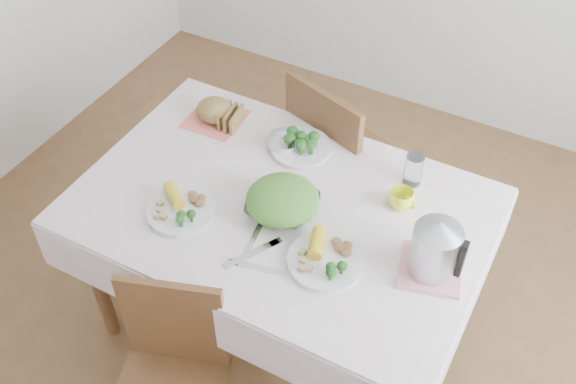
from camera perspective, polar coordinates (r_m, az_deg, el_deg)
The scene contains 18 objects.
floor at distance 3.08m, azimuth -0.51°, elevation -10.97°, with size 3.60×3.60×0.00m, color brown.
dining_table at distance 2.77m, azimuth -0.56°, elevation -6.63°, with size 1.40×0.90×0.75m, color brown.
tablecloth at distance 2.48m, azimuth -0.62°, elevation -1.18°, with size 1.50×1.00×0.01m, color white.
chair_far at distance 3.10m, azimuth 5.25°, elevation 2.62°, with size 0.43×0.43×0.95m, color brown.
salad_bowl at distance 2.43m, azimuth -0.46°, elevation -1.25°, with size 0.25×0.25×0.06m, color white.
dinner_plate_left at distance 2.47m, azimuth -9.02°, elevation -1.60°, with size 0.25×0.25×0.02m, color white.
dinner_plate_right at distance 2.29m, azimuth 3.24°, elevation -5.85°, with size 0.27×0.27×0.02m, color white.
broccoli_plate at distance 2.69m, azimuth 1.10°, elevation 3.75°, with size 0.25×0.25×0.02m, color beige.
napkin at distance 2.86m, azimuth -6.17°, elevation 6.17°, with size 0.22×0.22×0.00m, color #FC7461.
bread_loaf at distance 2.83m, azimuth -6.26°, elevation 7.05°, with size 0.15×0.15×0.09m, color olive.
fruit_bowl at distance 2.70m, azimuth -0.39°, elevation 4.23°, with size 0.15×0.15×0.05m, color white.
yellow_mug at distance 2.48m, azimuth 9.56°, elevation -0.58°, with size 0.09×0.09×0.07m, color #F7FF28.
glass_tumbler at distance 2.56m, azimuth 10.58°, elevation 1.86°, with size 0.07×0.07×0.13m, color white.
pink_tray at distance 2.32m, azimuth 11.95°, elevation -6.39°, with size 0.20×0.20×0.02m, color pink.
electric_kettle at distance 2.24m, azimuth 12.38°, elevation -4.58°, with size 0.16×0.16×0.23m, color #B2B5BA.
fork_left at distance 2.37m, azimuth -2.87°, elevation -3.82°, with size 0.02×0.16×0.00m, color silver.
fork_right at distance 2.32m, azimuth -3.08°, elevation -5.24°, with size 0.02×0.21×0.00m, color silver.
knife at distance 2.29m, azimuth -2.66°, elevation -6.39°, with size 0.02×0.19×0.00m, color silver.
Camera 1 is at (0.84, -1.50, 2.55)m, focal length 42.00 mm.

